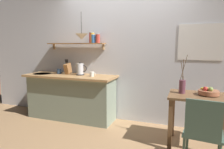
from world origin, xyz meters
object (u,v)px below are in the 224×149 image
dining_chair_near (203,131)px  pendant_lamp (82,36)px  coffee_mug_spare (92,74)px  dining_table (199,106)px  fruit_bowl (208,92)px  electric_kettle (80,69)px  twig_vase (182,86)px  coffee_mug_by_sink (59,71)px  knife_block (68,68)px

dining_chair_near → pendant_lamp: (-2.06, 0.94, 1.13)m
coffee_mug_spare → dining_chair_near: bearing=-27.4°
dining_table → fruit_bowl: fruit_bowl is taller
electric_kettle → pendant_lamp: pendant_lamp is taller
fruit_bowl → twig_vase: bearing=179.8°
twig_vase → electric_kettle: (-1.91, 0.40, 0.12)m
twig_vase → coffee_mug_by_sink: bearing=170.4°
dining_table → coffee_mug_spare: 1.92m
coffee_mug_spare → pendant_lamp: 0.72m
dining_chair_near → fruit_bowl: 0.73m
electric_kettle → coffee_mug_by_sink: (-0.49, 0.00, -0.06)m
dining_chair_near → coffee_mug_by_sink: size_ratio=6.99×
electric_kettle → dining_chair_near: bearing=-25.8°
knife_block → fruit_bowl: bearing=-9.2°
dining_chair_near → twig_vase: bearing=111.9°
dining_chair_near → electric_kettle: bearing=154.2°
fruit_bowl → pendant_lamp: (-2.16, 0.30, 0.81)m
dining_chair_near → coffee_mug_by_sink: coffee_mug_by_sink is taller
twig_vase → knife_block: twig_vase is taller
dining_table → fruit_bowl: bearing=15.6°
coffee_mug_by_sink → coffee_mug_spare: 0.79m
fruit_bowl → pendant_lamp: pendant_lamp is taller
fruit_bowl → electric_kettle: size_ratio=1.10×
knife_block → coffee_mug_by_sink: (-0.20, -0.01, -0.07)m
dining_table → electric_kettle: electric_kettle is taller
knife_block → pendant_lamp: 0.74m
coffee_mug_by_sink → pendant_lamp: (0.59, -0.11, 0.69)m
dining_table → coffee_mug_spare: bearing=169.2°
dining_table → fruit_bowl: (0.11, 0.03, 0.20)m
dining_table → twig_vase: bearing=172.6°
knife_block → coffee_mug_spare: size_ratio=2.51×
coffee_mug_spare → pendant_lamp: pendant_lamp is taller
fruit_bowl → electric_kettle: 2.30m
fruit_bowl → dining_chair_near: bearing=-98.0°
dining_table → fruit_bowl: size_ratio=3.03×
dining_chair_near → coffee_mug_spare: (-1.87, 0.97, 0.44)m
twig_vase → dining_chair_near: bearing=-68.1°
twig_vase → pendant_lamp: 1.98m
dining_table → coffee_mug_by_sink: bearing=170.6°
fruit_bowl → knife_block: knife_block is taller
dining_chair_near → coffee_mug_spare: bearing=152.6°
dining_chair_near → dining_table: bearing=91.7°
knife_block → pendant_lamp: pendant_lamp is taller
fruit_bowl → coffee_mug_spare: (-1.97, 0.32, 0.11)m
dining_chair_near → knife_block: size_ratio=2.90×
knife_block → pendant_lamp: (0.39, -0.12, 0.62)m
twig_vase → knife_block: size_ratio=1.86×
twig_vase → coffee_mug_spare: twig_vase is taller
dining_chair_near → twig_vase: (-0.26, 0.65, 0.38)m
electric_kettle → knife_block: (-0.29, 0.01, 0.01)m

